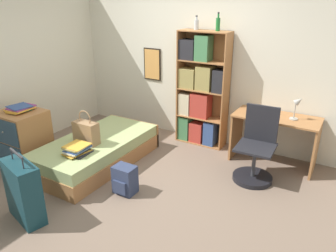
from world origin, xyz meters
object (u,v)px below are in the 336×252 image
object	(u,v)px
book_stack_on_bed	(77,149)
desk	(275,131)
handbag	(86,132)
bottle_green	(196,24)
desk_chair	(255,157)
backpack	(125,180)
bottle_brown	(218,24)
bookcase	(200,93)
bed	(97,151)
desk_lamp	(298,104)
dresser	(23,137)
suitcase	(24,192)
magazine_pile_on_dresser	(20,109)

from	to	relation	value
book_stack_on_bed	desk	world-z (taller)	desk
handbag	bottle_green	xyz separation A→B (m)	(0.84, 1.65, 1.36)
book_stack_on_bed	bottle_green	size ratio (longest dim) A/B	1.82
desk_chair	bottle_green	bearing A→B (deg)	150.23
handbag	backpack	world-z (taller)	handbag
bottle_brown	desk	size ratio (longest dim) A/B	0.22
bookcase	bottle_brown	bearing A→B (deg)	4.37
desk	bottle_green	bearing A→B (deg)	173.22
bookcase	backpack	xyz separation A→B (m)	(-0.11, -1.87, -0.68)
bed	desk_lamp	distance (m)	2.90
handbag	bookcase	xyz separation A→B (m)	(0.96, 1.61, 0.31)
bookcase	backpack	distance (m)	1.99
desk_lamp	desk_chair	size ratio (longest dim) A/B	0.35
desk	bed	bearing A→B (deg)	-149.46
dresser	bottle_brown	size ratio (longest dim) A/B	3.00
suitcase	desk	distance (m)	3.37
bottle_green	desk_chair	bearing A→B (deg)	-29.77
desk	suitcase	bearing A→B (deg)	-126.38
dresser	desk_lamp	size ratio (longest dim) A/B	2.30
magazine_pile_on_dresser	backpack	size ratio (longest dim) A/B	1.04
handbag	book_stack_on_bed	world-z (taller)	handbag
handbag	desk	bearing A→B (deg)	33.79
bottle_green	magazine_pile_on_dresser	bearing A→B (deg)	-131.91
bottle_brown	desk	world-z (taller)	bottle_brown
dresser	desk_chair	distance (m)	3.31
magazine_pile_on_dresser	bottle_green	xyz separation A→B (m)	(1.77, 1.97, 1.08)
bottle_green	bottle_brown	world-z (taller)	bottle_brown
dresser	backpack	size ratio (longest dim) A/B	2.17
desk_chair	desk_lamp	bearing A→B (deg)	58.95
book_stack_on_bed	bottle_brown	size ratio (longest dim) A/B	1.43
suitcase	magazine_pile_on_dresser	bearing A→B (deg)	141.87
bottle_green	desk_lamp	world-z (taller)	bottle_green
bottle_green	desk_chair	size ratio (longest dim) A/B	0.21
desk_lamp	desk_chair	xyz separation A→B (m)	(-0.34, -0.57, -0.64)
bed	bottle_brown	bearing A→B (deg)	50.52
bed	dresser	size ratio (longest dim) A/B	2.38
dresser	desk	size ratio (longest dim) A/B	0.67
bottle_green	desk	xyz separation A→B (m)	(1.38, -0.16, -1.40)
bottle_green	backpack	world-z (taller)	bottle_green
bookcase	desk_lamp	bearing A→B (deg)	-4.66
handbag	bottle_brown	xyz separation A→B (m)	(1.20, 1.63, 1.38)
book_stack_on_bed	desk_lamp	distance (m)	3.00
magazine_pile_on_dresser	bookcase	size ratio (longest dim) A/B	0.21
bookcase	desk_chair	world-z (taller)	bookcase
bottle_green	backpack	distance (m)	2.57
magazine_pile_on_dresser	bottle_green	distance (m)	2.86
magazine_pile_on_dresser	bottle_brown	bearing A→B (deg)	42.46
backpack	bottle_brown	bearing A→B (deg)	79.31
magazine_pile_on_dresser	bookcase	world-z (taller)	bookcase
handbag	bottle_green	size ratio (longest dim) A/B	2.36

